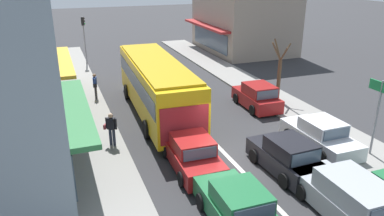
# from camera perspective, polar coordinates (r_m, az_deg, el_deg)

# --- Properties ---
(ground_plane) EXTENTS (140.00, 140.00, 0.00)m
(ground_plane) POSITION_cam_1_polar(r_m,az_deg,el_deg) (16.89, 6.38, -8.28)
(ground_plane) COLOR #2D2D30
(lane_centre_line) EXTENTS (0.20, 28.00, 0.01)m
(lane_centre_line) POSITION_cam_1_polar(r_m,az_deg,el_deg) (20.14, 1.28, -3.12)
(lane_centre_line) COLOR silver
(lane_centre_line) RESTS_ON ground
(sidewalk_left) EXTENTS (5.20, 44.00, 0.14)m
(sidewalk_left) POSITION_cam_1_polar(r_m,az_deg,el_deg) (20.72, -18.66, -3.37)
(sidewalk_left) COLOR gray
(sidewalk_left) RESTS_ON ground
(kerb_right) EXTENTS (2.80, 44.00, 0.12)m
(kerb_right) POSITION_cam_1_polar(r_m,az_deg,el_deg) (24.52, 13.09, 0.93)
(kerb_right) COLOR gray
(kerb_right) RESTS_ON ground
(building_right_far) EXTENTS (8.34, 10.09, 8.83)m
(building_right_far) POSITION_cam_1_polar(r_m,az_deg,el_deg) (38.97, 7.92, 15.10)
(building_right_far) COLOR gray
(building_right_far) RESTS_ON ground
(city_bus) EXTENTS (3.06, 10.95, 3.23)m
(city_bus) POSITION_cam_1_polar(r_m,az_deg,el_deg) (21.47, -5.42, 3.68)
(city_bus) COLOR yellow
(city_bus) RESTS_ON ground
(wagon_behind_bus_mid) EXTENTS (1.99, 4.53, 1.58)m
(wagon_behind_bus_mid) POSITION_cam_1_polar(r_m,az_deg,el_deg) (14.17, 22.89, -12.68)
(wagon_behind_bus_mid) COLOR #9EA3A8
(wagon_behind_bus_mid) RESTS_ON ground
(sedan_adjacent_lane_lead) EXTENTS (2.00, 4.25, 1.47)m
(sedan_adjacent_lane_lead) POSITION_cam_1_polar(r_m,az_deg,el_deg) (16.09, -0.00, -7.03)
(sedan_adjacent_lane_lead) COLOR maroon
(sedan_adjacent_lane_lead) RESTS_ON ground
(hatchback_adjacent_lane_trail) EXTENTS (1.92, 3.76, 1.54)m
(hatchback_adjacent_lane_trail) POSITION_cam_1_polar(r_m,az_deg,el_deg) (16.28, 14.23, -7.18)
(hatchback_adjacent_lane_trail) COLOR black
(hatchback_adjacent_lane_trail) RESTS_ON ground
(sedan_queue_gap_filler) EXTENTS (1.94, 4.22, 1.47)m
(sedan_queue_gap_filler) POSITION_cam_1_polar(r_m,az_deg,el_deg) (12.89, 7.20, -15.04)
(sedan_queue_gap_filler) COLOR #1E6638
(sedan_queue_gap_filler) RESTS_ON ground
(parked_sedan_kerb_second) EXTENTS (1.93, 4.21, 1.47)m
(parked_sedan_kerb_second) POSITION_cam_1_polar(r_m,az_deg,el_deg) (18.76, 18.99, -4.01)
(parked_sedan_kerb_second) COLOR silver
(parked_sedan_kerb_second) RESTS_ON ground
(parked_hatchback_kerb_third) EXTENTS (1.89, 3.74, 1.54)m
(parked_hatchback_kerb_third) POSITION_cam_1_polar(r_m,az_deg,el_deg) (23.15, 9.90, 1.69)
(parked_hatchback_kerb_third) COLOR maroon
(parked_hatchback_kerb_third) RESTS_ON ground
(traffic_light_downstreet) EXTENTS (0.33, 0.24, 4.20)m
(traffic_light_downstreet) POSITION_cam_1_polar(r_m,az_deg,el_deg) (33.52, -16.15, 10.90)
(traffic_light_downstreet) COLOR gray
(traffic_light_downstreet) RESTS_ON ground
(directional_road_sign) EXTENTS (0.10, 1.40, 3.60)m
(directional_road_sign) POSITION_cam_1_polar(r_m,az_deg,el_deg) (18.22, 26.71, 0.96)
(directional_road_sign) COLOR gray
(directional_road_sign) RESTS_ON ground
(street_tree_right) EXTENTS (1.38, 1.50, 3.93)m
(street_tree_right) POSITION_cam_1_polar(r_m,az_deg,el_deg) (24.18, 13.13, 5.04)
(street_tree_right) COLOR brown
(street_tree_right) RESTS_ON ground
(pedestrian_with_handbag_near) EXTENTS (0.62, 0.48, 1.63)m
(pedestrian_with_handbag_near) POSITION_cam_1_polar(r_m,az_deg,el_deg) (18.05, -12.22, -2.88)
(pedestrian_with_handbag_near) COLOR #232838
(pedestrian_with_handbag_near) RESTS_ON sidewalk_left
(pedestrian_browsing_midblock) EXTENTS (0.31, 0.66, 1.63)m
(pedestrian_browsing_midblock) POSITION_cam_1_polar(r_m,az_deg,el_deg) (24.79, -14.55, 3.48)
(pedestrian_browsing_midblock) COLOR #333338
(pedestrian_browsing_midblock) RESTS_ON sidewalk_left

